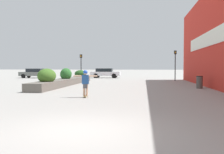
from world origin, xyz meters
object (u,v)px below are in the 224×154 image
skateboard (85,96)px  traffic_light_left (81,63)px  traffic_light_right (175,60)px  car_center_left (105,73)px  skateboarder (85,80)px  car_leftmost (34,73)px  trash_bin (200,82)px

skateboard → traffic_light_left: traffic_light_left is taller
traffic_light_right → car_center_left: bearing=143.2°
skateboarder → skateboard: bearing=101.8°
car_center_left → traffic_light_left: (-1.97, -7.34, 1.47)m
skateboard → car_leftmost: 26.87m
traffic_light_left → traffic_light_right: bearing=0.4°
trash_bin → car_leftmost: bearing=142.3°
skateboarder → trash_bin: bearing=39.7°
car_center_left → car_leftmost: bearing=-81.8°
traffic_light_right → car_leftmost: bearing=164.5°
car_center_left → traffic_light_right: size_ratio=1.24×
car_center_left → traffic_light_right: traffic_light_right is taller
skateboard → traffic_light_right: bearing=65.9°
skateboard → skateboarder: (0.00, -0.00, 0.89)m
skateboard → traffic_light_left: bearing=102.9°
car_leftmost → car_center_left: size_ratio=0.93×
car_center_left → trash_bin: bearing=29.9°
skateboard → car_center_left: car_center_left is taller
skateboard → traffic_light_right: traffic_light_right is taller
car_leftmost → traffic_light_right: bearing=-105.5°
skateboarder → traffic_light_right: bearing=65.9°
traffic_light_left → car_center_left: bearing=75.0°
trash_bin → car_leftmost: car_leftmost is taller
skateboarder → traffic_light_left: (-4.71, 17.39, 1.30)m
skateboarder → car_center_left: size_ratio=0.31×
car_center_left → skateboard: bearing=6.3°
car_leftmost → traffic_light_right: 21.43m
car_leftmost → car_center_left: bearing=-81.8°
traffic_light_left → traffic_light_right: size_ratio=0.89×
trash_bin → car_leftmost: (-21.18, 16.36, 0.27)m
traffic_light_right → skateboarder: bearing=-111.8°
skateboard → traffic_light_left: size_ratio=0.18×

